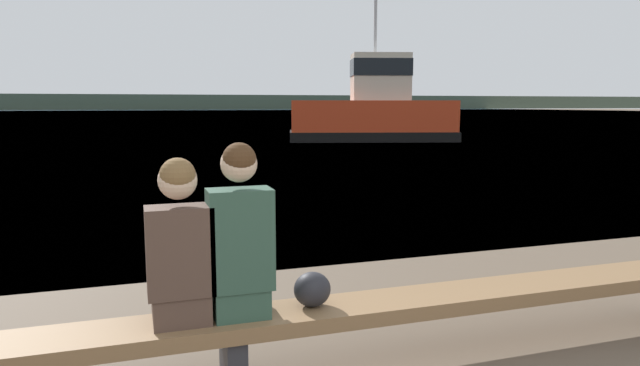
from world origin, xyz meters
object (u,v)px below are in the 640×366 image
(bench_main, at_px, (233,329))
(shopping_bag, at_px, (312,289))
(person_left, at_px, (180,250))
(tugboat_red, at_px, (374,113))
(person_right, at_px, (240,240))

(bench_main, bearing_deg, shopping_bag, 2.99)
(person_left, relative_size, tugboat_red, 0.12)
(shopping_bag, distance_m, tugboat_red, 23.27)
(bench_main, relative_size, person_left, 7.74)
(bench_main, bearing_deg, person_left, 179.04)
(person_right, relative_size, shopping_bag, 4.47)
(person_left, xyz_separation_m, tugboat_red, (10.44, 21.19, 0.40))
(bench_main, xyz_separation_m, person_left, (-0.29, 0.00, 0.51))
(person_right, distance_m, shopping_bag, 0.58)
(person_right, distance_m, tugboat_red, 23.48)
(person_left, bearing_deg, bench_main, -0.96)
(bench_main, xyz_separation_m, person_right, (0.05, 0.00, 0.54))
(person_left, relative_size, person_right, 0.93)
(tugboat_red, bearing_deg, person_right, 170.06)
(shopping_bag, bearing_deg, person_right, -177.10)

